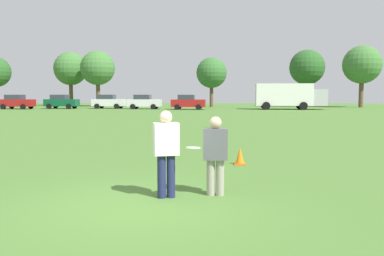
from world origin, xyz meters
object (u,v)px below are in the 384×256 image
object	(u,v)px
frisbee	(193,148)
parked_car_mid_right	(144,102)
traffic_cone	(240,156)
box_truck	(289,95)
parked_car_mid_left	(61,102)
parked_car_center	(108,101)
parked_car_near_left	(17,102)
player_thrower	(166,149)
parked_car_near_right	(188,102)
player_defender	(215,152)

from	to	relation	value
frisbee	parked_car_mid_right	bearing A→B (deg)	102.59
traffic_cone	box_truck	xyz separation A→B (m)	(7.40, 39.54, 1.52)
parked_car_mid_left	parked_car_center	bearing A→B (deg)	9.42
parked_car_near_left	parked_car_mid_left	size ratio (longest dim) A/B	1.00
parked_car_near_left	box_truck	distance (m)	34.28
parked_car_mid_left	parked_car_mid_right	size ratio (longest dim) A/B	1.00
frisbee	box_truck	xyz separation A→B (m)	(8.40, 43.39, 0.78)
traffic_cone	parked_car_near_left	size ratio (longest dim) A/B	0.11
player_thrower	parked_car_mid_right	size ratio (longest dim) A/B	0.39
parked_car_mid_left	parked_car_near_right	bearing A→B (deg)	-4.39
parked_car_center	parked_car_mid_right	bearing A→B (deg)	-13.74
parked_car_mid_left	parked_car_mid_right	world-z (taller)	same
parked_car_center	parked_car_near_right	size ratio (longest dim) A/B	1.00
box_truck	player_thrower	bearing A→B (deg)	-101.66
frisbee	box_truck	bearing A→B (deg)	79.04
parked_car_mid_left	parked_car_mid_right	bearing A→B (deg)	-1.21
player_thrower	parked_car_mid_right	bearing A→B (deg)	101.97
player_thrower	parked_car_center	distance (m)	46.77
player_defender	frisbee	xyz separation A→B (m)	(-0.40, -0.36, 0.12)
player_defender	box_truck	xyz separation A→B (m)	(8.00, 43.03, 0.90)
frisbee	parked_car_center	size ratio (longest dim) A/B	0.06
player_thrower	traffic_cone	distance (m)	4.10
parked_car_mid_left	frisbee	bearing A→B (deg)	-64.68
player_defender	box_truck	bearing A→B (deg)	79.47
parked_car_mid_right	box_truck	world-z (taller)	box_truck
parked_car_near_left	frisbee	bearing A→B (deg)	-58.41
parked_car_mid_left	box_truck	distance (m)	29.09
parked_car_mid_right	parked_car_near_right	world-z (taller)	same
player_defender	traffic_cone	world-z (taller)	player_defender
player_defender	parked_car_center	size ratio (longest dim) A/B	0.36
frisbee	parked_car_center	distance (m)	47.04
parked_car_mid_left	box_truck	bearing A→B (deg)	-0.60
player_thrower	parked_car_near_left	size ratio (longest dim) A/B	0.39
player_thrower	parked_car_near_left	xyz separation A→B (m)	(-25.32, 41.90, -0.01)
parked_car_near_left	parked_car_center	bearing A→B (deg)	13.47
parked_car_mid_right	box_truck	size ratio (longest dim) A/B	0.50
player_thrower	traffic_cone	size ratio (longest dim) A/B	3.45
frisbee	parked_car_center	world-z (taller)	parked_car_center
traffic_cone	parked_car_center	world-z (taller)	parked_car_center
traffic_cone	player_defender	bearing A→B (deg)	-99.82
frisbee	parked_car_mid_left	xyz separation A→B (m)	(-20.67, 43.69, -0.05)
parked_car_center	box_truck	distance (m)	23.16
player_thrower	parked_car_near_left	bearing A→B (deg)	121.14
player_thrower	frisbee	bearing A→B (deg)	-12.26
parked_car_near_left	parked_car_mid_left	xyz separation A→B (m)	(5.17, 1.68, 0.00)
parked_car_mid_right	box_truck	distance (m)	18.13
parked_car_mid_right	parked_car_near_left	bearing A→B (deg)	-174.87
player_thrower	parked_car_near_left	world-z (taller)	parked_car_near_left
parked_car_center	box_truck	size ratio (longest dim) A/B	0.50
parked_car_near_right	box_truck	bearing A→B (deg)	4.51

